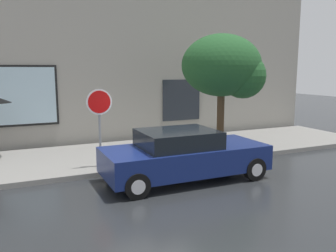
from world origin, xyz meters
TOP-DOWN VIEW (x-y plane):
  - ground_plane at (0.00, 0.00)m, footprint 60.00×60.00m
  - sidewalk at (0.00, 3.00)m, footprint 20.00×4.00m
  - building_facade at (-0.02, 5.50)m, footprint 20.00×0.67m
  - parked_car at (0.74, -0.13)m, footprint 4.53×1.96m
  - fire_hydrant at (1.52, 1.83)m, footprint 0.30×0.44m
  - street_tree at (3.32, 1.78)m, footprint 2.86×2.43m
  - stop_sign at (-1.17, 1.58)m, footprint 0.76×0.10m

SIDE VIEW (x-z plane):
  - ground_plane at x=0.00m, z-range 0.00..0.00m
  - sidewalk at x=0.00m, z-range 0.00..0.15m
  - fire_hydrant at x=1.52m, z-range 0.14..0.86m
  - parked_car at x=0.74m, z-range 0.00..1.40m
  - stop_sign at x=-1.17m, z-range 0.63..2.96m
  - street_tree at x=3.32m, z-range 1.04..5.14m
  - building_facade at x=-0.02m, z-range -0.02..6.98m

